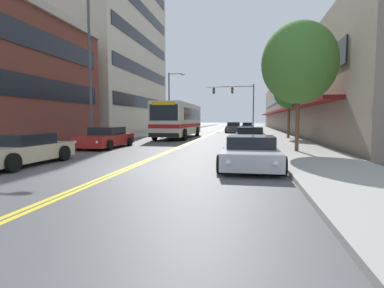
{
  "coord_description": "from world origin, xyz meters",
  "views": [
    {
      "loc": [
        4.16,
        -9.99,
        1.75
      ],
      "look_at": [
        -0.22,
        14.13,
        -0.26
      ],
      "focal_mm": 28.0,
      "sensor_mm": 36.0,
      "label": 1
    }
  ],
  "objects_px": {
    "car_navy_parked_left_near": "(187,128)",
    "car_silver_parked_right_foreground": "(251,153)",
    "street_tree_right_near": "(299,63)",
    "car_slate_blue_moving_second": "(233,126)",
    "street_lamp_left_near": "(95,59)",
    "car_black_parked_right_far": "(250,137)",
    "city_bus": "(179,119)",
    "car_red_parked_left_mid": "(106,138)",
    "street_lamp_left_far": "(171,98)",
    "car_beige_parked_left_far": "(21,150)",
    "street_tree_right_mid": "(289,92)",
    "car_charcoal_parked_right_mid": "(247,126)",
    "traffic_signal_mast": "(238,97)",
    "car_dark_grey_moving_lead": "(234,128)"
  },
  "relations": [
    {
      "from": "car_charcoal_parked_right_mid",
      "to": "street_lamp_left_near",
      "type": "xyz_separation_m",
      "value": [
        -9.27,
        -33.52,
        4.81
      ]
    },
    {
      "from": "car_navy_parked_left_near",
      "to": "car_black_parked_right_far",
      "type": "bearing_deg",
      "value": -68.11
    },
    {
      "from": "street_tree_right_mid",
      "to": "car_charcoal_parked_right_mid",
      "type": "bearing_deg",
      "value": 98.4
    },
    {
      "from": "car_red_parked_left_mid",
      "to": "car_black_parked_right_far",
      "type": "bearing_deg",
      "value": 20.27
    },
    {
      "from": "car_red_parked_left_mid",
      "to": "car_slate_blue_moving_second",
      "type": "relative_size",
      "value": 1.06
    },
    {
      "from": "street_lamp_left_near",
      "to": "street_lamp_left_far",
      "type": "relative_size",
      "value": 1.22
    },
    {
      "from": "car_slate_blue_moving_second",
      "to": "car_black_parked_right_far",
      "type": "bearing_deg",
      "value": -85.39
    },
    {
      "from": "car_silver_parked_right_foreground",
      "to": "car_black_parked_right_far",
      "type": "distance_m",
      "value": 9.54
    },
    {
      "from": "car_charcoal_parked_right_mid",
      "to": "street_tree_right_mid",
      "type": "distance_m",
      "value": 24.0
    },
    {
      "from": "car_navy_parked_left_near",
      "to": "car_black_parked_right_far",
      "type": "height_order",
      "value": "car_navy_parked_left_near"
    },
    {
      "from": "traffic_signal_mast",
      "to": "car_navy_parked_left_near",
      "type": "bearing_deg",
      "value": -140.9
    },
    {
      "from": "car_slate_blue_moving_second",
      "to": "car_navy_parked_left_near",
      "type": "bearing_deg",
      "value": -119.29
    },
    {
      "from": "car_silver_parked_right_foreground",
      "to": "car_black_parked_right_far",
      "type": "xyz_separation_m",
      "value": [
        0.08,
        9.54,
        0.05
      ]
    },
    {
      "from": "car_navy_parked_left_near",
      "to": "street_lamp_left_near",
      "type": "xyz_separation_m",
      "value": [
        -0.67,
        -25.03,
        4.81
      ]
    },
    {
      "from": "street_tree_right_mid",
      "to": "car_dark_grey_moving_lead",
      "type": "bearing_deg",
      "value": 111.72
    },
    {
      "from": "car_dark_grey_moving_lead",
      "to": "traffic_signal_mast",
      "type": "height_order",
      "value": "traffic_signal_mast"
    },
    {
      "from": "car_beige_parked_left_far",
      "to": "car_black_parked_right_far",
      "type": "relative_size",
      "value": 1.03
    },
    {
      "from": "car_beige_parked_left_far",
      "to": "street_lamp_left_near",
      "type": "distance_m",
      "value": 8.63
    },
    {
      "from": "car_beige_parked_left_far",
      "to": "street_lamp_left_near",
      "type": "bearing_deg",
      "value": 95.14
    },
    {
      "from": "car_silver_parked_right_foreground",
      "to": "car_slate_blue_moving_second",
      "type": "distance_m",
      "value": 42.07
    },
    {
      "from": "car_beige_parked_left_far",
      "to": "traffic_signal_mast",
      "type": "relative_size",
      "value": 0.64
    },
    {
      "from": "car_beige_parked_left_far",
      "to": "car_silver_parked_right_foreground",
      "type": "bearing_deg",
      "value": 6.53
    },
    {
      "from": "car_silver_parked_right_foreground",
      "to": "street_lamp_left_near",
      "type": "height_order",
      "value": "street_lamp_left_near"
    },
    {
      "from": "car_red_parked_left_mid",
      "to": "traffic_signal_mast",
      "type": "height_order",
      "value": "traffic_signal_mast"
    },
    {
      "from": "car_navy_parked_left_near",
      "to": "car_red_parked_left_mid",
      "type": "height_order",
      "value": "car_red_parked_left_mid"
    },
    {
      "from": "street_tree_right_near",
      "to": "street_lamp_left_near",
      "type": "bearing_deg",
      "value": 174.14
    },
    {
      "from": "car_red_parked_left_mid",
      "to": "city_bus",
      "type": "bearing_deg",
      "value": 78.38
    },
    {
      "from": "street_tree_right_near",
      "to": "street_tree_right_mid",
      "type": "bearing_deg",
      "value": 84.56
    },
    {
      "from": "car_silver_parked_right_foreground",
      "to": "street_lamp_left_far",
      "type": "bearing_deg",
      "value": 110.37
    },
    {
      "from": "car_black_parked_right_far",
      "to": "car_navy_parked_left_near",
      "type": "bearing_deg",
      "value": 111.89
    },
    {
      "from": "car_beige_parked_left_far",
      "to": "car_charcoal_parked_right_mid",
      "type": "relative_size",
      "value": 0.98
    },
    {
      "from": "car_charcoal_parked_right_mid",
      "to": "street_tree_right_mid",
      "type": "bearing_deg",
      "value": -81.6
    },
    {
      "from": "car_silver_parked_right_foreground",
      "to": "street_tree_right_near",
      "type": "height_order",
      "value": "street_tree_right_near"
    },
    {
      "from": "car_red_parked_left_mid",
      "to": "street_tree_right_mid",
      "type": "distance_m",
      "value": 16.09
    },
    {
      "from": "car_beige_parked_left_far",
      "to": "traffic_signal_mast",
      "type": "distance_m",
      "value": 38.83
    },
    {
      "from": "car_black_parked_right_far",
      "to": "car_charcoal_parked_right_mid",
      "type": "bearing_deg",
      "value": 90.17
    },
    {
      "from": "street_tree_right_mid",
      "to": "traffic_signal_mast",
      "type": "bearing_deg",
      "value": 103.58
    },
    {
      "from": "street_lamp_left_far",
      "to": "street_tree_right_near",
      "type": "height_order",
      "value": "street_lamp_left_far"
    },
    {
      "from": "city_bus",
      "to": "car_slate_blue_moving_second",
      "type": "height_order",
      "value": "city_bus"
    },
    {
      "from": "car_navy_parked_left_near",
      "to": "car_red_parked_left_mid",
      "type": "xyz_separation_m",
      "value": [
        -0.12,
        -24.88,
        0.01
      ]
    },
    {
      "from": "street_tree_right_near",
      "to": "car_beige_parked_left_far",
      "type": "bearing_deg",
      "value": -151.75
    },
    {
      "from": "car_beige_parked_left_far",
      "to": "street_lamp_left_far",
      "type": "xyz_separation_m",
      "value": [
        -0.69,
        26.15,
        3.89
      ]
    },
    {
      "from": "car_dark_grey_moving_lead",
      "to": "car_slate_blue_moving_second",
      "type": "relative_size",
      "value": 0.99
    },
    {
      "from": "car_slate_blue_moving_second",
      "to": "street_lamp_left_near",
      "type": "height_order",
      "value": "street_lamp_left_near"
    },
    {
      "from": "traffic_signal_mast",
      "to": "street_lamp_left_far",
      "type": "xyz_separation_m",
      "value": [
        -7.78,
        -11.74,
        -0.75
      ]
    },
    {
      "from": "car_navy_parked_left_near",
      "to": "street_tree_right_near",
      "type": "height_order",
      "value": "street_tree_right_near"
    },
    {
      "from": "car_navy_parked_left_near",
      "to": "car_silver_parked_right_foreground",
      "type": "xyz_separation_m",
      "value": [
        8.62,
        -31.16,
        -0.04
      ]
    },
    {
      "from": "car_beige_parked_left_far",
      "to": "car_black_parked_right_far",
      "type": "bearing_deg",
      "value": 50.35
    },
    {
      "from": "car_beige_parked_left_far",
      "to": "street_tree_right_mid",
      "type": "bearing_deg",
      "value": 54.81
    },
    {
      "from": "car_slate_blue_moving_second",
      "to": "street_lamp_left_far",
      "type": "xyz_separation_m",
      "value": [
        -6.8,
        -16.83,
        3.89
      ]
    }
  ]
}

